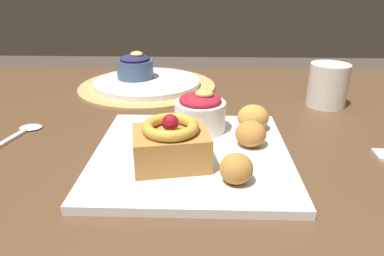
{
  "coord_description": "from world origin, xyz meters",
  "views": [
    {
      "loc": [
        -0.02,
        -0.54,
        0.98
      ],
      "look_at": [
        -0.03,
        -0.05,
        0.77
      ],
      "focal_mm": 33.2,
      "sensor_mm": 36.0,
      "label": 1
    }
  ],
  "objects_px": {
    "coffee_mug": "(328,85)",
    "back_ramekin": "(135,66)",
    "spoon": "(20,133)",
    "fritter_middle": "(236,169)",
    "fritter_back": "(253,117)",
    "back_plate": "(147,83)",
    "cake_slice": "(171,143)",
    "front_plate": "(192,154)",
    "fritter_front": "(251,134)",
    "berry_ramekin": "(200,112)"
  },
  "relations": [
    {
      "from": "fritter_front",
      "to": "berry_ramekin",
      "type": "bearing_deg",
      "value": 143.26
    },
    {
      "from": "back_plate",
      "to": "fritter_back",
      "type": "bearing_deg",
      "value": -51.5
    },
    {
      "from": "cake_slice",
      "to": "berry_ramekin",
      "type": "xyz_separation_m",
      "value": [
        0.04,
        0.12,
        0.0
      ]
    },
    {
      "from": "fritter_middle",
      "to": "fritter_back",
      "type": "relative_size",
      "value": 0.81
    },
    {
      "from": "fritter_back",
      "to": "back_plate",
      "type": "relative_size",
      "value": 0.2
    },
    {
      "from": "cake_slice",
      "to": "back_plate",
      "type": "bearing_deg",
      "value": 103.14
    },
    {
      "from": "fritter_front",
      "to": "spoon",
      "type": "distance_m",
      "value": 0.39
    },
    {
      "from": "front_plate",
      "to": "fritter_front",
      "type": "bearing_deg",
      "value": 13.08
    },
    {
      "from": "berry_ramekin",
      "to": "fritter_front",
      "type": "height_order",
      "value": "berry_ramekin"
    },
    {
      "from": "cake_slice",
      "to": "spoon",
      "type": "bearing_deg",
      "value": 157.21
    },
    {
      "from": "front_plate",
      "to": "back_ramekin",
      "type": "relative_size",
      "value": 3.24
    },
    {
      "from": "berry_ramekin",
      "to": "fritter_front",
      "type": "distance_m",
      "value": 0.1
    },
    {
      "from": "fritter_middle",
      "to": "spoon",
      "type": "xyz_separation_m",
      "value": [
        -0.35,
        0.16,
        -0.03
      ]
    },
    {
      "from": "back_ramekin",
      "to": "spoon",
      "type": "height_order",
      "value": "back_ramekin"
    },
    {
      "from": "back_ramekin",
      "to": "spoon",
      "type": "bearing_deg",
      "value": -115.51
    },
    {
      "from": "berry_ramekin",
      "to": "cake_slice",
      "type": "bearing_deg",
      "value": -108.21
    },
    {
      "from": "berry_ramekin",
      "to": "spoon",
      "type": "bearing_deg",
      "value": -179.3
    },
    {
      "from": "spoon",
      "to": "coffee_mug",
      "type": "xyz_separation_m",
      "value": [
        0.57,
        0.17,
        0.04
      ]
    },
    {
      "from": "fritter_front",
      "to": "fritter_middle",
      "type": "bearing_deg",
      "value": -106.05
    },
    {
      "from": "fritter_back",
      "to": "front_plate",
      "type": "bearing_deg",
      "value": -140.23
    },
    {
      "from": "front_plate",
      "to": "fritter_front",
      "type": "distance_m",
      "value": 0.09
    },
    {
      "from": "front_plate",
      "to": "berry_ramekin",
      "type": "xyz_separation_m",
      "value": [
        0.01,
        0.08,
        0.04
      ]
    },
    {
      "from": "fritter_front",
      "to": "spoon",
      "type": "height_order",
      "value": "fritter_front"
    },
    {
      "from": "spoon",
      "to": "coffee_mug",
      "type": "distance_m",
      "value": 0.59
    },
    {
      "from": "coffee_mug",
      "to": "spoon",
      "type": "bearing_deg",
      "value": -163.7
    },
    {
      "from": "fritter_middle",
      "to": "back_plate",
      "type": "bearing_deg",
      "value": 111.88
    },
    {
      "from": "front_plate",
      "to": "cake_slice",
      "type": "distance_m",
      "value": 0.06
    },
    {
      "from": "back_ramekin",
      "to": "coffee_mug",
      "type": "relative_size",
      "value": 1.01
    },
    {
      "from": "back_plate",
      "to": "back_ramekin",
      "type": "xyz_separation_m",
      "value": [
        -0.03,
        0.02,
        0.03
      ]
    },
    {
      "from": "back_ramekin",
      "to": "back_plate",
      "type": "bearing_deg",
      "value": -32.92
    },
    {
      "from": "fritter_front",
      "to": "back_ramekin",
      "type": "xyz_separation_m",
      "value": [
        -0.24,
        0.36,
        0.01
      ]
    },
    {
      "from": "front_plate",
      "to": "berry_ramekin",
      "type": "height_order",
      "value": "berry_ramekin"
    },
    {
      "from": "berry_ramekin",
      "to": "fritter_front",
      "type": "bearing_deg",
      "value": -36.74
    },
    {
      "from": "fritter_middle",
      "to": "back_plate",
      "type": "distance_m",
      "value": 0.48
    },
    {
      "from": "spoon",
      "to": "back_ramekin",
      "type": "bearing_deg",
      "value": -12.73
    },
    {
      "from": "cake_slice",
      "to": "front_plate",
      "type": "bearing_deg",
      "value": 55.37
    },
    {
      "from": "fritter_middle",
      "to": "fritter_back",
      "type": "height_order",
      "value": "fritter_back"
    },
    {
      "from": "front_plate",
      "to": "back_plate",
      "type": "xyz_separation_m",
      "value": [
        -0.12,
        0.36,
        0.01
      ]
    },
    {
      "from": "fritter_front",
      "to": "coffee_mug",
      "type": "xyz_separation_m",
      "value": [
        0.18,
        0.22,
        0.01
      ]
    },
    {
      "from": "coffee_mug",
      "to": "berry_ramekin",
      "type": "bearing_deg",
      "value": -148.02
    },
    {
      "from": "front_plate",
      "to": "fritter_back",
      "type": "bearing_deg",
      "value": 39.77
    },
    {
      "from": "coffee_mug",
      "to": "back_ramekin",
      "type": "bearing_deg",
      "value": 161.78
    },
    {
      "from": "cake_slice",
      "to": "fritter_middle",
      "type": "distance_m",
      "value": 0.1
    },
    {
      "from": "fritter_front",
      "to": "spoon",
      "type": "relative_size",
      "value": 0.37
    },
    {
      "from": "front_plate",
      "to": "coffee_mug",
      "type": "relative_size",
      "value": 3.26
    },
    {
      "from": "back_plate",
      "to": "spoon",
      "type": "distance_m",
      "value": 0.33
    },
    {
      "from": "fritter_back",
      "to": "back_plate",
      "type": "bearing_deg",
      "value": 128.5
    },
    {
      "from": "coffee_mug",
      "to": "front_plate",
      "type": "bearing_deg",
      "value": -138.48
    },
    {
      "from": "fritter_middle",
      "to": "back_ramekin",
      "type": "relative_size",
      "value": 0.47
    },
    {
      "from": "fritter_middle",
      "to": "back_plate",
      "type": "relative_size",
      "value": 0.16
    }
  ]
}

